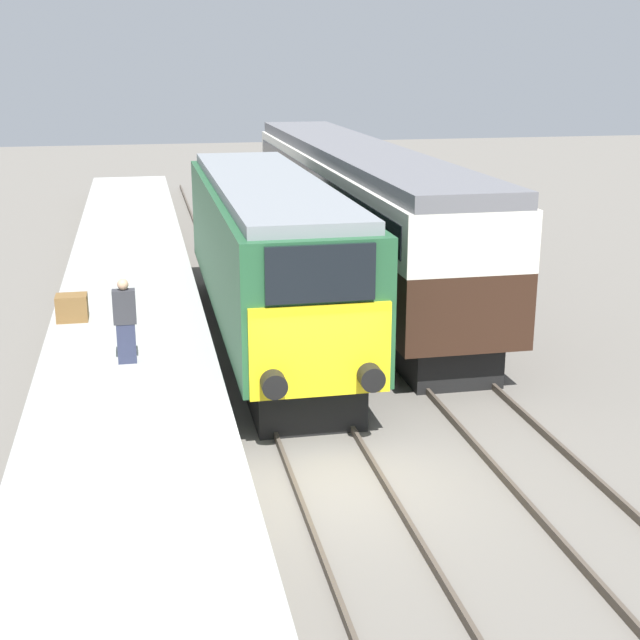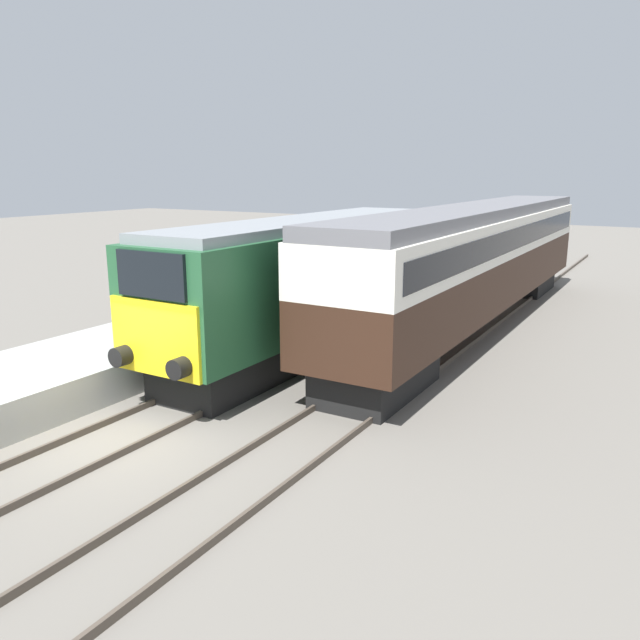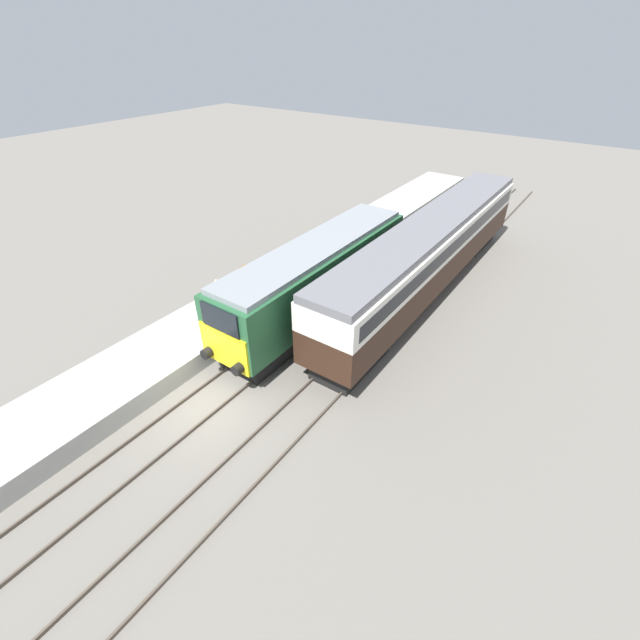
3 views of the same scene
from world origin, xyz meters
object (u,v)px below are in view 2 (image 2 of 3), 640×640
(locomotive, at_px, (307,279))
(person_on_platform, at_px, (143,303))
(luggage_crate, at_px, (189,298))
(passenger_carriage, at_px, (477,255))

(locomotive, distance_m, person_on_platform, 4.74)
(person_on_platform, bearing_deg, locomotive, 45.44)
(locomotive, relative_size, luggage_crate, 18.27)
(passenger_carriage, distance_m, person_on_platform, 11.12)
(passenger_carriage, bearing_deg, person_on_platform, -127.19)
(luggage_crate, bearing_deg, locomotive, 1.73)
(locomotive, bearing_deg, luggage_crate, -178.27)
(person_on_platform, distance_m, luggage_crate, 3.49)
(luggage_crate, bearing_deg, passenger_carriage, 35.27)
(locomotive, xyz_separation_m, person_on_platform, (-3.31, -3.36, -0.46))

